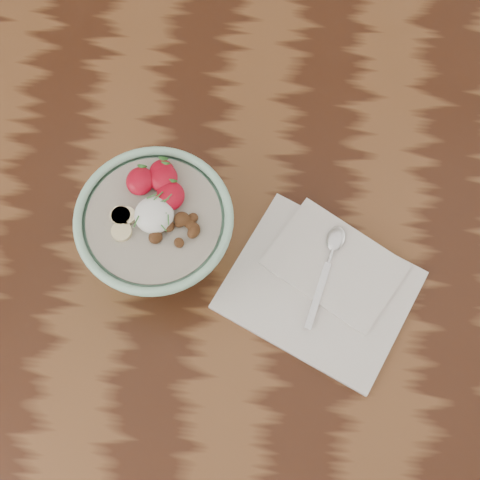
{
  "coord_description": "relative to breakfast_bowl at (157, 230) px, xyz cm",
  "views": [
    {
      "loc": [
        -7.7,
        -37.78,
        167.63
      ],
      "look_at": [
        -10.76,
        -8.68,
        87.38
      ],
      "focal_mm": 50.0,
      "sensor_mm": 36.0,
      "label": 1
    }
  ],
  "objects": [
    {
      "name": "table",
      "position": [
        22.39,
        6.48,
        -16.46
      ],
      "size": [
        160.0,
        90.0,
        75.0
      ],
      "color": "#371A0D",
      "rests_on": "ground"
    },
    {
      "name": "breakfast_bowl",
      "position": [
        0.0,
        0.0,
        0.0
      ],
      "size": [
        21.11,
        21.11,
        13.8
      ],
      "rotation": [
        0.0,
        0.0,
        -0.21
      ],
      "color": "#9ACFB1",
      "rests_on": "table"
    },
    {
      "name": "napkin",
      "position": [
        23.67,
        -3.48,
        -6.52
      ],
      "size": [
        30.96,
        28.51,
        1.53
      ],
      "rotation": [
        0.0,
        0.0,
        -0.42
      ],
      "color": "silver",
      "rests_on": "table"
    },
    {
      "name": "spoon",
      "position": [
        24.51,
        1.07,
        -5.28
      ],
      "size": [
        5.4,
        16.06,
        0.84
      ],
      "rotation": [
        0.0,
        0.0,
        -0.23
      ],
      "color": "silver",
      "rests_on": "napkin"
    }
  ]
}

